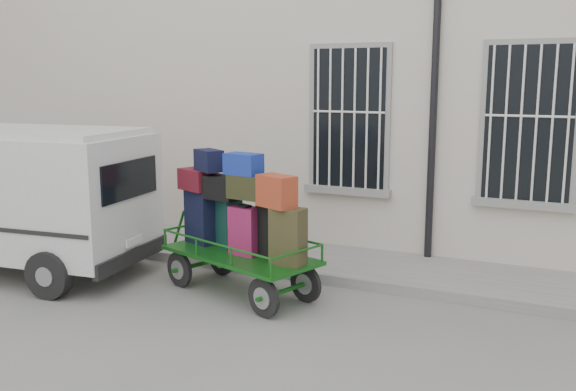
% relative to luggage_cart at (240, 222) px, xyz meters
% --- Properties ---
extents(ground, '(80.00, 80.00, 0.00)m').
position_rel_luggage_cart_xyz_m(ground, '(1.05, -0.55, -1.00)').
color(ground, slate).
rests_on(ground, ground).
extents(building, '(24.00, 5.15, 6.00)m').
position_rel_luggage_cart_xyz_m(building, '(1.05, 4.95, 2.00)').
color(building, beige).
rests_on(building, ground).
extents(sidewalk, '(24.00, 1.70, 0.15)m').
position_rel_luggage_cart_xyz_m(sidewalk, '(1.05, 1.65, -0.92)').
color(sidewalk, slate).
rests_on(sidewalk, ground).
extents(luggage_cart, '(2.62, 1.66, 1.93)m').
position_rel_luggage_cart_xyz_m(luggage_cart, '(0.00, 0.00, 0.00)').
color(luggage_cart, black).
rests_on(luggage_cart, ground).
extents(van, '(4.47, 2.33, 2.17)m').
position_rel_luggage_cart_xyz_m(van, '(-3.67, -0.53, 0.24)').
color(van, silver).
rests_on(van, ground).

